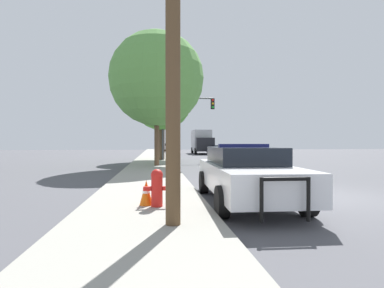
# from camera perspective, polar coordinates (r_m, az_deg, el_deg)

# --- Properties ---
(ground_plane) EXTENTS (110.00, 110.00, 0.00)m
(ground_plane) POSITION_cam_1_polar(r_m,az_deg,el_deg) (9.70, 23.49, -9.17)
(ground_plane) COLOR #4F4F54
(sidewalk_left) EXTENTS (3.00, 110.00, 0.13)m
(sidewalk_left) POSITION_cam_1_polar(r_m,az_deg,el_deg) (8.39, -8.66, -10.19)
(sidewalk_left) COLOR #99968C
(sidewalk_left) RESTS_ON ground_plane
(police_car) EXTENTS (2.24, 5.21, 1.55)m
(police_car) POSITION_cam_1_polar(r_m,az_deg,el_deg) (8.11, 10.15, -5.41)
(police_car) COLOR white
(police_car) RESTS_ON ground_plane
(fire_hydrant) EXTENTS (0.62, 0.27, 0.86)m
(fire_hydrant) POSITION_cam_1_polar(r_m,az_deg,el_deg) (6.95, -6.70, -8.05)
(fire_hydrant) COLOR red
(fire_hydrant) RESTS_ON sidewalk_left
(utility_pole) EXTENTS (1.40, 0.27, 7.60)m
(utility_pole) POSITION_cam_1_polar(r_m,az_deg,el_deg) (5.87, -3.65, 24.81)
(utility_pole) COLOR brown
(utility_pole) RESTS_ON sidewalk_left
(traffic_light) EXTENTS (4.41, 0.35, 5.30)m
(traffic_light) POSITION_cam_1_polar(r_m,az_deg,el_deg) (25.04, -1.59, 5.66)
(traffic_light) COLOR #424247
(traffic_light) RESTS_ON sidewalk_left
(car_background_distant) EXTENTS (2.33, 4.74, 1.36)m
(car_background_distant) POSITION_cam_1_polar(r_m,az_deg,el_deg) (53.00, -4.27, -0.57)
(car_background_distant) COLOR #B7B7BC
(car_background_distant) RESTS_ON ground_plane
(car_background_oncoming) EXTENTS (2.14, 4.47, 1.23)m
(car_background_oncoming) POSITION_cam_1_polar(r_m,az_deg,el_deg) (35.62, 5.36, -1.11)
(car_background_oncoming) COLOR navy
(car_background_oncoming) RESTS_ON ground_plane
(box_truck) EXTENTS (2.69, 7.37, 3.23)m
(box_truck) POSITION_cam_1_polar(r_m,az_deg,el_deg) (41.02, 1.86, 0.50)
(box_truck) COLOR black
(box_truck) RESTS_ON ground_plane
(tree_sidewalk_mid) EXTENTS (5.09, 5.09, 7.56)m
(tree_sidewalk_mid) POSITION_cam_1_polar(r_m,az_deg,el_deg) (25.45, -5.80, 8.33)
(tree_sidewalk_mid) COLOR brown
(tree_sidewalk_mid) RESTS_ON sidewalk_left
(tree_sidewalk_near) EXTENTS (5.93, 5.93, 8.42)m
(tree_sidewalk_near) POSITION_cam_1_polar(r_m,az_deg,el_deg) (19.38, -6.74, 12.21)
(tree_sidewalk_near) COLOR brown
(tree_sidewalk_near) RESTS_ON sidewalk_left
(traffic_cone) EXTENTS (0.31, 0.31, 0.58)m
(traffic_cone) POSITION_cam_1_polar(r_m,az_deg,el_deg) (7.16, -8.71, -9.12)
(traffic_cone) COLOR orange
(traffic_cone) RESTS_ON sidewalk_left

